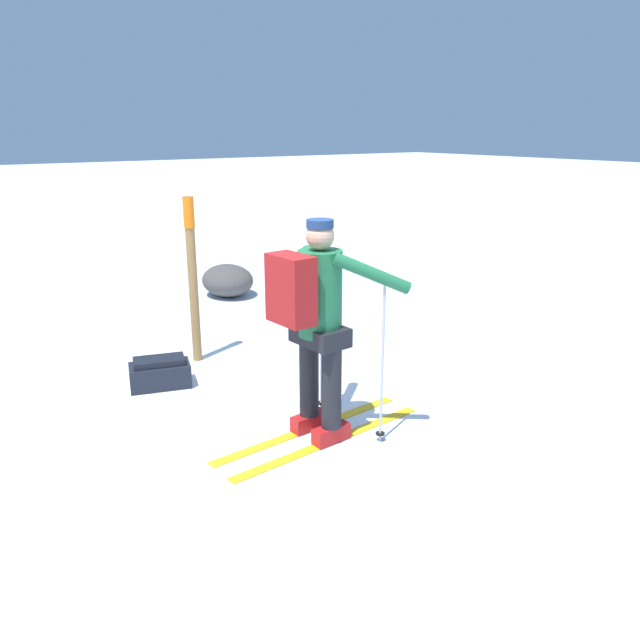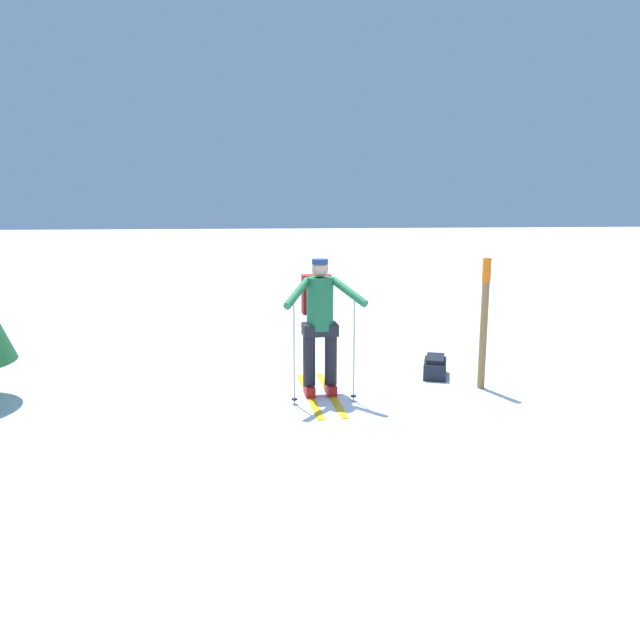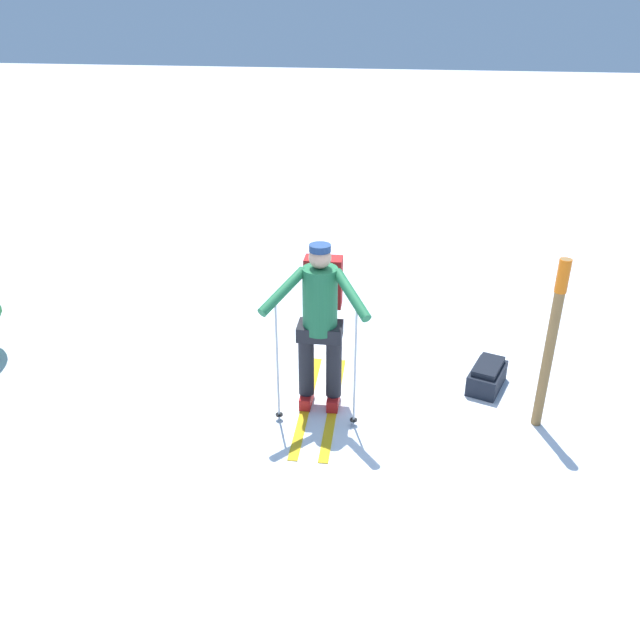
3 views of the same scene
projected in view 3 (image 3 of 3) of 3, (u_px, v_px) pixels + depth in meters
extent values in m
plane|color=white|center=(355.00, 385.00, 6.48)|extent=(80.00, 80.00, 0.00)
cube|color=gold|center=(333.00, 405.00, 6.14)|extent=(0.21, 1.77, 0.01)
cube|color=red|center=(333.00, 400.00, 6.11)|extent=(0.13, 0.31, 0.12)
cylinder|color=black|center=(334.00, 364.00, 5.93)|extent=(0.15, 0.15, 0.69)
cube|color=gold|center=(307.00, 403.00, 6.16)|extent=(0.21, 1.77, 0.01)
cube|color=red|center=(307.00, 398.00, 6.14)|extent=(0.13, 0.31, 0.12)
cylinder|color=black|center=(306.00, 362.00, 5.96)|extent=(0.15, 0.15, 0.69)
cube|color=black|center=(320.00, 331.00, 5.79)|extent=(0.43, 0.30, 0.14)
cylinder|color=#1E663D|center=(320.00, 300.00, 5.65)|extent=(0.32, 0.32, 0.63)
sphere|color=tan|center=(320.00, 257.00, 5.46)|extent=(0.20, 0.20, 0.20)
cylinder|color=navy|center=(320.00, 248.00, 5.43)|extent=(0.19, 0.19, 0.06)
cube|color=maroon|center=(323.00, 282.00, 5.85)|extent=(0.36, 0.22, 0.48)
cylinder|color=#B2B7BC|center=(355.00, 367.00, 5.57)|extent=(0.02, 0.02, 1.26)
cylinder|color=black|center=(354.00, 420.00, 5.82)|extent=(0.07, 0.07, 0.01)
cylinder|color=#1E663D|center=(351.00, 295.00, 5.35)|extent=(0.42, 0.50, 0.31)
cylinder|color=#B2B7BC|center=(277.00, 362.00, 5.64)|extent=(0.02, 0.02, 1.26)
cylinder|color=black|center=(279.00, 415.00, 5.90)|extent=(0.07, 0.07, 0.01)
cylinder|color=#1E663D|center=(283.00, 291.00, 5.41)|extent=(0.36, 0.54, 0.31)
cube|color=black|center=(487.00, 378.00, 6.39)|extent=(0.44, 0.60, 0.22)
cube|color=black|center=(488.00, 366.00, 6.33)|extent=(0.36, 0.50, 0.06)
cylinder|color=olive|center=(550.00, 347.00, 5.51)|extent=(0.09, 0.09, 1.65)
cylinder|color=orange|center=(563.00, 276.00, 5.21)|extent=(0.10, 0.10, 0.30)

